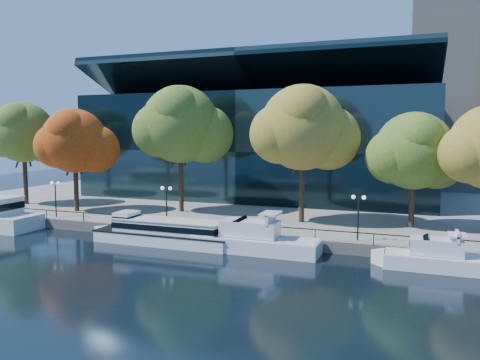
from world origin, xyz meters
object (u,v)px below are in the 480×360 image
at_px(tree_1, 75,142).
at_px(lamp_1, 166,197).
at_px(cruiser_near, 251,239).
at_px(tree_3, 304,129).
at_px(cruiser_far, 436,257).
at_px(tour_boat, 160,231).
at_px(lamp_0, 55,191).
at_px(tree_4, 415,152).
at_px(tree_0, 24,134).
at_px(tree_2, 182,126).
at_px(lamp_2, 358,207).

relative_size(tree_1, lamp_1, 3.07).
bearing_deg(cruiser_near, lamp_1, 161.85).
bearing_deg(tree_1, lamp_1, -15.63).
bearing_deg(tree_3, cruiser_far, -38.82).
bearing_deg(tour_boat, tree_3, 41.35).
relative_size(tree_3, lamp_1, 3.61).
bearing_deg(tour_boat, lamp_0, 167.25).
distance_m(tree_1, lamp_1, 16.06).
relative_size(cruiser_near, tree_1, 1.01).
xyz_separation_m(cruiser_far, tree_3, (-12.71, 10.22, 9.86)).
relative_size(cruiser_far, tree_4, 0.82).
height_order(tree_0, lamp_0, tree_0).
height_order(tour_boat, tree_4, tree_4).
bearing_deg(tree_4, tree_1, -174.60).
height_order(tour_boat, lamp_1, lamp_1).
height_order(tree_2, lamp_1, tree_2).
bearing_deg(lamp_2, tour_boat, -168.94).
bearing_deg(tree_3, lamp_0, -166.23).
xyz_separation_m(tree_3, lamp_0, (-26.92, -6.60, -6.86)).
xyz_separation_m(tour_boat, lamp_0, (-15.45, 3.50, 2.77)).
xyz_separation_m(tree_1, lamp_2, (33.72, -4.08, -5.37)).
height_order(cruiser_far, tree_3, tree_3).
height_order(cruiser_near, tree_0, tree_0).
bearing_deg(cruiser_near, tree_0, 164.42).
bearing_deg(tree_4, tree_0, -178.48).
distance_m(tour_boat, lamp_0, 16.09).
height_order(cruiser_far, lamp_2, lamp_2).
xyz_separation_m(tree_0, lamp_1, (24.79, -6.41, -6.40)).
bearing_deg(cruiser_far, tour_boat, 179.69).
relative_size(tree_0, lamp_0, 3.36).
relative_size(tour_boat, tree_0, 1.11).
bearing_deg(lamp_0, tree_1, 95.31).
distance_m(tree_0, tree_1, 10.53).
distance_m(tree_0, tree_2, 22.45).
distance_m(cruiser_near, tree_0, 37.56).
height_order(tour_boat, cruiser_far, cruiser_far).
bearing_deg(lamp_2, tree_3, 134.20).
height_order(tour_boat, tree_0, tree_0).
xyz_separation_m(tree_2, lamp_1, (2.44, -8.22, -7.29)).
bearing_deg(lamp_1, cruiser_near, -18.15).
relative_size(tour_boat, tree_4, 1.30).
bearing_deg(tree_3, lamp_1, -152.60).
distance_m(cruiser_far, tree_1, 41.60).
bearing_deg(tree_0, lamp_0, -31.17).
bearing_deg(tour_boat, lamp_2, 11.06).
distance_m(tree_3, lamp_2, 11.48).
relative_size(tour_boat, tree_2, 0.99).
bearing_deg(tree_2, tour_boat, -72.50).
xyz_separation_m(cruiser_far, tree_0, (-50.23, 10.04, 9.40)).
relative_size(cruiser_near, tree_4, 1.08).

